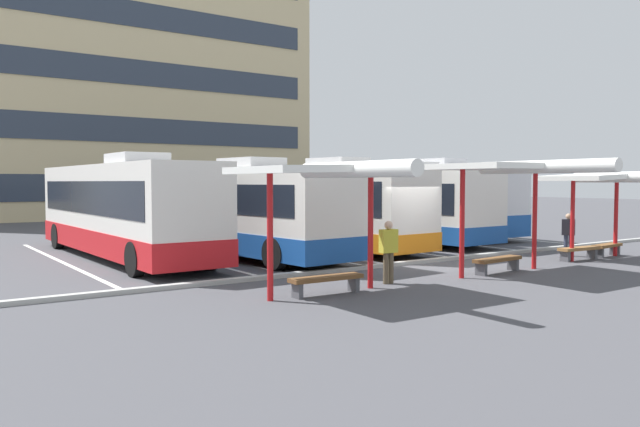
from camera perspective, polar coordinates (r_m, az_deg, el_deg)
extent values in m
plane|color=#47474C|center=(20.15, 10.72, -4.71)|extent=(160.00, 160.00, 0.00)
cube|color=#D1BC8C|center=(53.28, -19.30, 11.02)|extent=(31.07, 12.72, 20.63)
cube|color=#2D3847|center=(46.61, -17.02, 2.32)|extent=(28.59, 0.08, 1.82)
cube|color=#2D3847|center=(46.76, -17.10, 7.38)|extent=(28.59, 0.08, 1.82)
cube|color=#2D3847|center=(47.27, -17.17, 12.37)|extent=(28.59, 0.08, 1.82)
cube|color=#2D3847|center=(48.13, -17.25, 17.22)|extent=(28.59, 0.08, 1.82)
cube|color=silver|center=(22.65, -17.72, 0.50)|extent=(2.65, 12.29, 2.96)
cube|color=red|center=(22.72, -17.68, -2.25)|extent=(2.69, 12.33, 0.78)
cube|color=black|center=(22.64, -17.74, 1.46)|extent=(2.66, 11.31, 1.10)
cube|color=black|center=(28.50, -21.52, 1.62)|extent=(2.17, 0.11, 1.78)
cube|color=silver|center=(21.20, -16.51, 4.85)|extent=(1.51, 2.22, 0.36)
cylinder|color=black|center=(26.79, -22.98, -1.93)|extent=(0.31, 1.00, 1.00)
cylinder|color=black|center=(27.38, -18.35, -1.75)|extent=(0.31, 1.00, 1.00)
cylinder|color=black|center=(18.11, -16.64, -4.05)|extent=(0.31, 1.00, 1.00)
cylinder|color=black|center=(18.97, -10.15, -3.66)|extent=(0.31, 1.00, 1.00)
cube|color=silver|center=(22.99, -8.42, 0.50)|extent=(3.47, 12.40, 2.85)
cube|color=#194C9E|center=(23.05, -8.40, -2.12)|extent=(3.51, 12.45, 0.74)
cube|color=black|center=(22.97, -8.43, 1.48)|extent=(3.42, 11.43, 0.97)
cube|color=black|center=(28.36, -14.81, 1.58)|extent=(2.17, 0.26, 1.71)
cube|color=silver|center=(21.68, -6.35, 4.62)|extent=(1.65, 2.31, 0.36)
cylinder|color=black|center=(26.54, -15.56, -1.85)|extent=(0.38, 1.02, 1.00)
cylinder|color=black|center=(27.54, -11.26, -1.63)|extent=(0.38, 1.02, 1.00)
cylinder|color=black|center=(18.69, -4.17, -3.72)|extent=(0.38, 1.02, 1.00)
cylinder|color=black|center=(20.08, 1.10, -3.25)|extent=(0.38, 1.02, 1.00)
cube|color=silver|center=(25.00, -0.41, 0.84)|extent=(3.03, 11.25, 2.95)
cube|color=orange|center=(25.07, -0.41, -1.79)|extent=(3.07, 11.29, 0.65)
cube|color=black|center=(24.99, -0.41, 1.58)|extent=(3.01, 10.36, 1.20)
cube|color=black|center=(29.57, -6.97, 1.82)|extent=(2.13, 0.20, 1.77)
cube|color=silver|center=(23.90, 1.63, 4.70)|extent=(1.57, 2.28, 0.36)
cylinder|color=black|center=(27.73, -7.25, -1.57)|extent=(0.35, 1.01, 1.00)
cylinder|color=black|center=(28.92, -3.46, -1.36)|extent=(0.35, 1.01, 1.00)
cylinder|color=black|center=(21.33, 3.73, -2.90)|extent=(0.35, 1.01, 1.00)
cylinder|color=black|center=(22.86, 7.89, -2.53)|extent=(0.35, 1.01, 1.00)
cube|color=silver|center=(28.03, 6.06, 0.97)|extent=(2.95, 11.24, 2.87)
cube|color=#194C9E|center=(28.08, 6.04, -1.26)|extent=(2.99, 11.28, 0.68)
cube|color=black|center=(28.02, 6.06, 1.55)|extent=(2.95, 10.35, 1.20)
cube|color=black|center=(32.31, -0.64, 1.85)|extent=(2.28, 0.15, 1.72)
cube|color=silver|center=(27.01, 8.09, 4.31)|extent=(1.62, 2.25, 0.36)
cylinder|color=black|center=(30.41, -0.72, -1.15)|extent=(0.33, 1.01, 1.00)
cylinder|color=black|center=(31.87, 2.76, -0.97)|extent=(0.33, 1.01, 1.00)
cylinder|color=black|center=(24.44, 10.33, -2.19)|extent=(0.33, 1.01, 1.00)
cylinder|color=black|center=(26.23, 13.89, -1.88)|extent=(0.33, 1.01, 1.00)
cube|color=silver|center=(31.70, 9.05, 1.42)|extent=(2.77, 11.74, 3.14)
cube|color=#194C9E|center=(31.74, 9.03, -0.57)|extent=(2.81, 11.79, 0.94)
cube|color=black|center=(31.69, 9.05, 2.21)|extent=(2.77, 10.81, 1.17)
cube|color=black|center=(36.19, 2.81, 2.23)|extent=(2.19, 0.13, 1.89)
cube|color=silver|center=(30.64, 10.93, 4.63)|extent=(1.55, 2.23, 0.36)
cylinder|color=black|center=(34.31, 2.81, -0.69)|extent=(0.32, 1.01, 1.00)
cylinder|color=black|center=(35.71, 5.78, -0.56)|extent=(0.32, 1.01, 1.00)
cylinder|color=black|center=(27.94, 13.18, -1.59)|extent=(0.32, 1.01, 1.00)
cylinder|color=black|center=(29.65, 16.22, -1.37)|extent=(0.32, 1.01, 1.00)
cube|color=white|center=(22.18, -22.57, -4.18)|extent=(0.16, 14.00, 0.01)
cube|color=white|center=(23.29, -13.25, -3.70)|extent=(0.16, 14.00, 0.01)
cube|color=white|center=(24.96, -4.98, -3.20)|extent=(0.16, 14.00, 0.01)
cube|color=white|center=(27.08, 2.12, -2.71)|extent=(0.16, 14.00, 0.01)
cube|color=white|center=(29.55, 8.11, -2.26)|extent=(0.16, 14.00, 0.01)
cube|color=white|center=(32.29, 13.13, -1.87)|extent=(0.16, 14.00, 0.01)
cylinder|color=red|center=(13.84, -4.62, -2.14)|extent=(0.14, 0.14, 2.88)
cylinder|color=red|center=(15.50, 4.67, -1.60)|extent=(0.14, 0.14, 2.88)
cube|color=white|center=(14.57, 0.29, 4.12)|extent=(3.90, 2.73, 0.25)
cylinder|color=white|center=(13.60, 3.25, 4.07)|extent=(0.36, 3.89, 0.36)
cube|color=brown|center=(14.64, 0.59, -5.96)|extent=(1.90, 0.48, 0.10)
cube|color=#4C4C51|center=(14.26, -2.10, -7.12)|extent=(0.13, 0.34, 0.35)
cube|color=#4C4C51|center=(15.13, 3.11, -6.54)|extent=(0.13, 0.34, 0.35)
cylinder|color=red|center=(17.50, 12.94, -0.92)|extent=(0.14, 0.14, 3.02)
cylinder|color=red|center=(19.99, 19.15, -0.54)|extent=(0.14, 0.14, 3.02)
cube|color=white|center=(18.69, 16.32, 4.15)|extent=(4.22, 3.13, 0.20)
cylinder|color=white|center=(17.83, 19.88, 4.06)|extent=(0.36, 4.22, 0.36)
cube|color=brown|center=(18.86, 16.03, -4.07)|extent=(1.94, 0.60, 0.10)
cube|color=#4C4C51|center=(18.23, 14.61, -5.01)|extent=(0.15, 0.35, 0.35)
cube|color=#4C4C51|center=(19.56, 17.34, -4.51)|extent=(0.15, 0.35, 0.35)
cylinder|color=red|center=(22.32, 22.21, -0.57)|extent=(0.14, 0.14, 2.77)
cylinder|color=red|center=(24.59, 25.58, -0.33)|extent=(0.14, 0.14, 2.77)
cube|color=white|center=(23.41, 24.05, 3.14)|extent=(3.66, 2.42, 0.31)
cylinder|color=white|center=(22.88, 26.32, 3.02)|extent=(0.36, 3.65, 0.36)
cube|color=brown|center=(22.76, 22.72, -3.00)|extent=(1.72, 0.56, 0.10)
cube|color=#4C4C51|center=(22.24, 21.63, -3.70)|extent=(0.15, 0.34, 0.35)
cube|color=#4C4C51|center=(23.34, 23.74, -3.44)|extent=(0.15, 0.34, 0.35)
cube|color=brown|center=(24.32, 24.90, -2.68)|extent=(1.65, 0.60, 0.10)
cube|color=#4C4C51|center=(23.75, 24.25, -3.34)|extent=(0.16, 0.35, 0.35)
cube|color=#4C4C51|center=(24.94, 25.49, -3.08)|extent=(0.16, 0.35, 0.35)
cube|color=#ADADA8|center=(20.60, 9.42, -4.37)|extent=(44.00, 0.24, 0.12)
cylinder|color=brown|center=(16.38, 6.54, -5.00)|extent=(0.14, 0.14, 0.82)
cylinder|color=brown|center=(16.28, 6.07, -5.04)|extent=(0.14, 0.14, 0.82)
cube|color=gold|center=(16.25, 6.32, -2.53)|extent=(0.49, 0.26, 0.61)
sphere|color=beige|center=(16.22, 6.33, -1.07)|extent=(0.22, 0.22, 0.22)
cylinder|color=#33384C|center=(23.90, 21.67, -2.76)|extent=(0.14, 0.14, 0.76)
cylinder|color=#33384C|center=(23.89, 22.05, -2.77)|extent=(0.14, 0.14, 0.76)
cube|color=#26262D|center=(23.84, 21.89, -1.18)|extent=(0.41, 0.49, 0.57)
sphere|color=tan|center=(23.81, 21.91, -0.25)|extent=(0.21, 0.21, 0.21)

